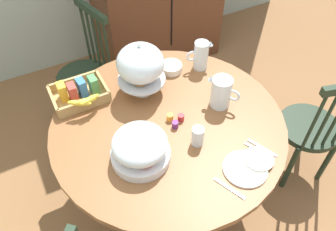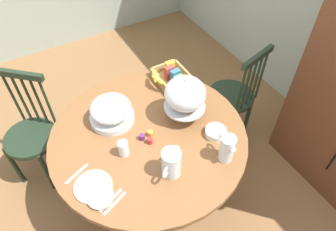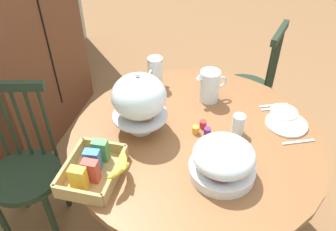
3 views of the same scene
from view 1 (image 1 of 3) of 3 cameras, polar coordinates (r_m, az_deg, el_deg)
ground_plane at (r=2.45m, az=-0.49°, el=-13.48°), size 10.00×10.00×0.00m
dining_table at (r=2.02m, az=-0.00°, el=-4.66°), size 1.30×1.30×0.74m
windsor_chair_near_window at (r=2.66m, az=-13.57°, el=6.51°), size 0.42×0.42×0.97m
windsor_chair_facing_door at (r=2.40m, az=22.87°, el=-2.20°), size 0.42×0.42×0.97m
pastry_stand_with_dome at (r=1.92m, az=-4.64°, el=8.44°), size 0.28×0.28×0.34m
fruit_platter_covered at (r=1.66m, az=-4.72°, el=-5.36°), size 0.30×0.30×0.18m
orange_juice_pitcher at (r=1.93m, az=8.89°, el=3.68°), size 0.13×0.18×0.19m
milk_pitcher at (r=2.17m, az=5.52°, el=9.86°), size 0.17×0.09×0.19m
cereal_basket at (r=2.03m, az=-14.68°, el=3.62°), size 0.32×0.30×0.12m
china_plate_large at (r=1.72m, az=12.83°, el=-8.71°), size 0.22×0.22×0.01m
china_plate_small at (r=1.76m, az=15.00°, el=-7.04°), size 0.15×0.15×0.01m
cereal_bowl at (r=2.18m, az=0.53°, el=8.07°), size 0.14×0.14×0.04m
drinking_glass at (r=1.74m, az=5.01°, el=-3.48°), size 0.06×0.06×0.11m
jam_jar_strawberry at (r=1.87m, az=2.19°, el=-0.36°), size 0.04×0.04×0.04m
jam_jar_apricot at (r=1.87m, az=0.33°, el=-0.30°), size 0.04×0.04×0.04m
jam_jar_grape at (r=1.83m, az=1.22°, el=-1.54°), size 0.04×0.04×0.04m
table_knife at (r=1.80m, az=15.08°, el=-5.83°), size 0.08×0.16×0.01m
dinner_fork at (r=1.82m, az=15.54°, el=-5.24°), size 0.08×0.16×0.01m
soup_spoon at (r=1.65m, az=10.29°, el=-11.97°), size 0.08×0.16×0.01m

